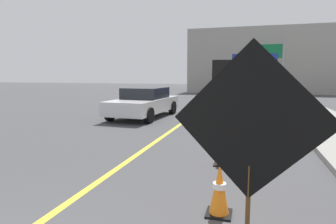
{
  "coord_description": "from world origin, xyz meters",
  "views": [
    {
      "loc": [
        2.67,
        -1.3,
        1.98
      ],
      "look_at": [
        1.07,
        4.28,
        1.23
      ],
      "focal_mm": 30.91,
      "sensor_mm": 36.0,
      "label": 1
    }
  ],
  "objects_px": {
    "highway_guide_sign": "(274,59)",
    "traffic_cone_far_lane": "(224,131)",
    "arrow_board_trailer": "(228,105)",
    "traffic_cone_near_sign": "(219,190)",
    "pickup_car": "(144,102)",
    "box_truck": "(255,79)",
    "traffic_cone_curbside": "(233,118)",
    "traffic_cone_mid_lane": "(223,148)",
    "roadwork_sign": "(251,125)"
  },
  "relations": [
    {
      "from": "traffic_cone_near_sign",
      "to": "traffic_cone_mid_lane",
      "type": "relative_size",
      "value": 0.97
    },
    {
      "from": "pickup_car",
      "to": "traffic_cone_curbside",
      "type": "xyz_separation_m",
      "value": [
        4.18,
        -1.29,
        -0.38
      ]
    },
    {
      "from": "box_truck",
      "to": "traffic_cone_curbside",
      "type": "xyz_separation_m",
      "value": [
        -0.82,
        -8.91,
        -1.4
      ]
    },
    {
      "from": "roadwork_sign",
      "to": "box_truck",
      "type": "xyz_separation_m",
      "value": [
        0.21,
        17.26,
        0.25
      ]
    },
    {
      "from": "highway_guide_sign",
      "to": "traffic_cone_curbside",
      "type": "bearing_deg",
      "value": -98.44
    },
    {
      "from": "pickup_car",
      "to": "traffic_cone_near_sign",
      "type": "xyz_separation_m",
      "value": [
        4.4,
        -8.69,
        -0.33
      ]
    },
    {
      "from": "traffic_cone_far_lane",
      "to": "traffic_cone_curbside",
      "type": "distance_m",
      "value": 2.62
    },
    {
      "from": "traffic_cone_near_sign",
      "to": "traffic_cone_far_lane",
      "type": "xyz_separation_m",
      "value": [
        -0.35,
        4.79,
        -0.07
      ]
    },
    {
      "from": "roadwork_sign",
      "to": "traffic_cone_far_lane",
      "type": "xyz_separation_m",
      "value": [
        -0.74,
        5.74,
        -1.17
      ]
    },
    {
      "from": "traffic_cone_near_sign",
      "to": "traffic_cone_mid_lane",
      "type": "distance_m",
      "value": 2.33
    },
    {
      "from": "traffic_cone_near_sign",
      "to": "traffic_cone_mid_lane",
      "type": "height_order",
      "value": "traffic_cone_mid_lane"
    },
    {
      "from": "roadwork_sign",
      "to": "traffic_cone_mid_lane",
      "type": "bearing_deg",
      "value": 99.74
    },
    {
      "from": "highway_guide_sign",
      "to": "traffic_cone_far_lane",
      "type": "xyz_separation_m",
      "value": [
        -2.72,
        -20.16,
        -3.13
      ]
    },
    {
      "from": "traffic_cone_curbside",
      "to": "highway_guide_sign",
      "type": "bearing_deg",
      "value": 81.56
    },
    {
      "from": "traffic_cone_curbside",
      "to": "traffic_cone_far_lane",
      "type": "bearing_deg",
      "value": -92.58
    },
    {
      "from": "roadwork_sign",
      "to": "traffic_cone_near_sign",
      "type": "bearing_deg",
      "value": 112.31
    },
    {
      "from": "traffic_cone_near_sign",
      "to": "traffic_cone_far_lane",
      "type": "height_order",
      "value": "traffic_cone_near_sign"
    },
    {
      "from": "roadwork_sign",
      "to": "traffic_cone_far_lane",
      "type": "distance_m",
      "value": 5.9
    },
    {
      "from": "traffic_cone_near_sign",
      "to": "traffic_cone_mid_lane",
      "type": "xyz_separation_m",
      "value": [
        -0.17,
        2.32,
        0.01
      ]
    },
    {
      "from": "highway_guide_sign",
      "to": "traffic_cone_mid_lane",
      "type": "height_order",
      "value": "highway_guide_sign"
    },
    {
      "from": "traffic_cone_far_lane",
      "to": "traffic_cone_curbside",
      "type": "relative_size",
      "value": 0.93
    },
    {
      "from": "traffic_cone_curbside",
      "to": "arrow_board_trailer",
      "type": "bearing_deg",
      "value": 98.42
    },
    {
      "from": "roadwork_sign",
      "to": "pickup_car",
      "type": "relative_size",
      "value": 0.5
    },
    {
      "from": "arrow_board_trailer",
      "to": "pickup_car",
      "type": "relative_size",
      "value": 0.58
    },
    {
      "from": "traffic_cone_far_lane",
      "to": "traffic_cone_mid_lane",
      "type": "bearing_deg",
      "value": -85.96
    },
    {
      "from": "traffic_cone_far_lane",
      "to": "arrow_board_trailer",
      "type": "bearing_deg",
      "value": 93.4
    },
    {
      "from": "arrow_board_trailer",
      "to": "roadwork_sign",
      "type": "bearing_deg",
      "value": -84.63
    },
    {
      "from": "pickup_car",
      "to": "traffic_cone_curbside",
      "type": "height_order",
      "value": "pickup_car"
    },
    {
      "from": "traffic_cone_mid_lane",
      "to": "traffic_cone_far_lane",
      "type": "height_order",
      "value": "traffic_cone_mid_lane"
    },
    {
      "from": "arrow_board_trailer",
      "to": "traffic_cone_near_sign",
      "type": "height_order",
      "value": "arrow_board_trailer"
    },
    {
      "from": "highway_guide_sign",
      "to": "traffic_cone_curbside",
      "type": "relative_size",
      "value": 7.66
    },
    {
      "from": "roadwork_sign",
      "to": "traffic_cone_far_lane",
      "type": "bearing_deg",
      "value": 97.31
    },
    {
      "from": "box_truck",
      "to": "traffic_cone_near_sign",
      "type": "distance_m",
      "value": 16.38
    },
    {
      "from": "roadwork_sign",
      "to": "traffic_cone_curbside",
      "type": "relative_size",
      "value": 3.57
    },
    {
      "from": "box_truck",
      "to": "traffic_cone_near_sign",
      "type": "xyz_separation_m",
      "value": [
        -0.6,
        -16.31,
        -1.35
      ]
    },
    {
      "from": "traffic_cone_mid_lane",
      "to": "traffic_cone_curbside",
      "type": "relative_size",
      "value": 1.19
    },
    {
      "from": "pickup_car",
      "to": "highway_guide_sign",
      "type": "distance_m",
      "value": 17.83
    },
    {
      "from": "arrow_board_trailer",
      "to": "traffic_cone_near_sign",
      "type": "xyz_separation_m",
      "value": [
        0.68,
        -10.48,
        -0.11
      ]
    },
    {
      "from": "roadwork_sign",
      "to": "traffic_cone_curbside",
      "type": "height_order",
      "value": "roadwork_sign"
    },
    {
      "from": "roadwork_sign",
      "to": "traffic_cone_mid_lane",
      "type": "relative_size",
      "value": 3.01
    },
    {
      "from": "traffic_cone_far_lane",
      "to": "traffic_cone_curbside",
      "type": "height_order",
      "value": "traffic_cone_curbside"
    },
    {
      "from": "box_truck",
      "to": "traffic_cone_near_sign",
      "type": "relative_size",
      "value": 10.36
    },
    {
      "from": "traffic_cone_near_sign",
      "to": "roadwork_sign",
      "type": "bearing_deg",
      "value": -67.69
    },
    {
      "from": "box_truck",
      "to": "pickup_car",
      "type": "distance_m",
      "value": 9.17
    },
    {
      "from": "pickup_car",
      "to": "traffic_cone_far_lane",
      "type": "relative_size",
      "value": 7.68
    },
    {
      "from": "box_truck",
      "to": "highway_guide_sign",
      "type": "distance_m",
      "value": 8.98
    },
    {
      "from": "box_truck",
      "to": "highway_guide_sign",
      "type": "height_order",
      "value": "highway_guide_sign"
    },
    {
      "from": "traffic_cone_mid_lane",
      "to": "arrow_board_trailer",
      "type": "bearing_deg",
      "value": 93.59
    },
    {
      "from": "pickup_car",
      "to": "highway_guide_sign",
      "type": "relative_size",
      "value": 0.93
    },
    {
      "from": "pickup_car",
      "to": "traffic_cone_far_lane",
      "type": "height_order",
      "value": "pickup_car"
    }
  ]
}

